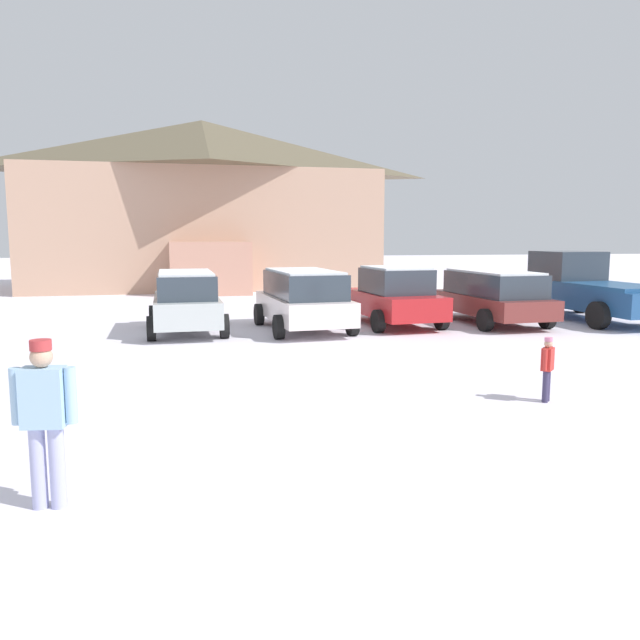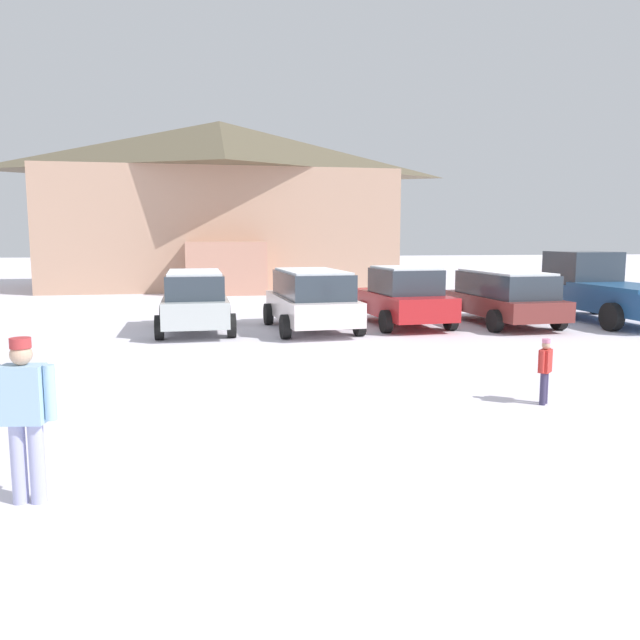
# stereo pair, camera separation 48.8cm
# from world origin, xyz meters

# --- Properties ---
(ground) EXTENTS (160.00, 160.00, 0.00)m
(ground) POSITION_xyz_m (0.00, 0.00, 0.00)
(ground) COLOR white
(ski_lodge) EXTENTS (17.93, 11.09, 8.62)m
(ski_lodge) POSITION_xyz_m (-1.94, 30.44, 4.37)
(ski_lodge) COLOR tan
(ski_lodge) RESTS_ON ground
(parked_silver_wagon) EXTENTS (2.17, 4.12, 1.69)m
(parked_silver_wagon) POSITION_xyz_m (-2.90, 13.97, 0.91)
(parked_silver_wagon) COLOR #B9C0BE
(parked_silver_wagon) RESTS_ON ground
(parked_white_suv) EXTENTS (2.48, 4.54, 1.71)m
(parked_white_suv) POSITION_xyz_m (0.33, 13.72, 0.92)
(parked_white_suv) COLOR white
(parked_white_suv) RESTS_ON ground
(parked_red_sedan) EXTENTS (2.41, 4.23, 1.76)m
(parked_red_sedan) POSITION_xyz_m (3.14, 14.12, 0.87)
(parked_red_sedan) COLOR red
(parked_red_sedan) RESTS_ON ground
(parked_maroon_van) EXTENTS (2.39, 4.58, 1.62)m
(parked_maroon_van) POSITION_xyz_m (6.19, 13.86, 0.88)
(parked_maroon_van) COLOR maroon
(parked_maroon_van) RESTS_ON ground
(pickup_truck) EXTENTS (2.59, 5.91, 2.15)m
(pickup_truck) POSITION_xyz_m (9.56, 14.22, 0.99)
(pickup_truck) COLOR navy
(pickup_truck) RESTS_ON ground
(skier_adult_in_blue_parka) EXTENTS (0.62, 0.29, 1.67)m
(skier_adult_in_blue_parka) POSITION_xyz_m (-4.20, 2.76, 0.94)
(skier_adult_in_blue_parka) COLOR #A6A9D5
(skier_adult_in_blue_parka) RESTS_ON ground
(skier_child_in_red_jacket) EXTENTS (0.30, 0.29, 1.05)m
(skier_child_in_red_jacket) POSITION_xyz_m (2.77, 5.33, 0.59)
(skier_child_in_red_jacket) COLOR #383253
(skier_child_in_red_jacket) RESTS_ON ground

